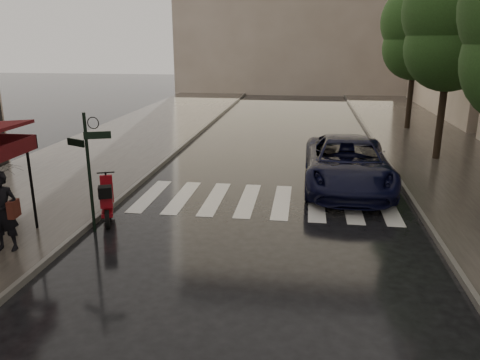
# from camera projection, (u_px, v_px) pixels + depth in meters

# --- Properties ---
(ground) EXTENTS (120.00, 120.00, 0.00)m
(ground) POSITION_uv_depth(u_px,v_px,m) (87.00, 294.00, 9.17)
(ground) COLOR black
(ground) RESTS_ON ground
(sidewalk_near) EXTENTS (6.00, 60.00, 0.12)m
(sidewalk_near) POSITION_uv_depth(u_px,v_px,m) (112.00, 149.00, 21.14)
(sidewalk_near) COLOR #38332D
(sidewalk_near) RESTS_ON ground
(sidewalk_far) EXTENTS (5.50, 60.00, 0.12)m
(sidewalk_far) POSITION_uv_depth(u_px,v_px,m) (455.00, 160.00, 19.16)
(sidewalk_far) COLOR #38332D
(sidewalk_far) RESTS_ON ground
(curb_near) EXTENTS (0.12, 60.00, 0.16)m
(curb_near) POSITION_uv_depth(u_px,v_px,m) (178.00, 151.00, 20.72)
(curb_near) COLOR #595651
(curb_near) RESTS_ON ground
(curb_far) EXTENTS (0.12, 60.00, 0.16)m
(curb_far) POSITION_uv_depth(u_px,v_px,m) (384.00, 157.00, 19.53)
(curb_far) COLOR #595651
(curb_far) RESTS_ON ground
(crosswalk) EXTENTS (7.85, 3.20, 0.01)m
(crosswalk) POSITION_uv_depth(u_px,v_px,m) (265.00, 201.00, 14.46)
(crosswalk) COLOR silver
(crosswalk) RESTS_ON ground
(signpost) EXTENTS (1.17, 0.29, 3.10)m
(signpost) POSITION_uv_depth(u_px,v_px,m) (89.00, 163.00, 11.65)
(signpost) COLOR black
(signpost) RESTS_ON ground
(tree_mid) EXTENTS (3.80, 3.80, 8.34)m
(tree_mid) POSITION_uv_depth(u_px,v_px,m) (453.00, 18.00, 17.67)
(tree_mid) COLOR black
(tree_mid) RESTS_ON sidewalk_far
(tree_far) EXTENTS (3.80, 3.80, 8.16)m
(tree_far) POSITION_uv_depth(u_px,v_px,m) (417.00, 27.00, 24.33)
(tree_far) COLOR black
(tree_far) RESTS_ON sidewalk_far
(scooter) EXTENTS (0.91, 1.74, 1.20)m
(scooter) POSITION_uv_depth(u_px,v_px,m) (107.00, 201.00, 12.76)
(scooter) COLOR black
(scooter) RESTS_ON ground
(parked_car) EXTENTS (2.75, 5.96, 1.66)m
(parked_car) POSITION_uv_depth(u_px,v_px,m) (347.00, 163.00, 15.61)
(parked_car) COLOR black
(parked_car) RESTS_ON ground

